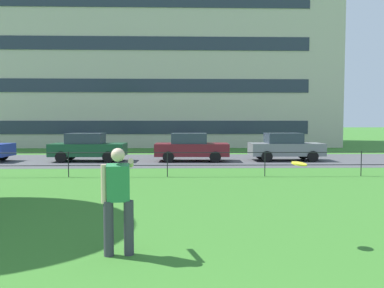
{
  "coord_description": "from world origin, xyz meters",
  "views": [
    {
      "loc": [
        0.59,
        -1.4,
        2.15
      ],
      "look_at": [
        0.86,
        8.99,
        1.55
      ],
      "focal_mm": 35.28,
      "sensor_mm": 36.0,
      "label": 1
    }
  ],
  "objects_px": {
    "person_thrower": "(118,198)",
    "frisbee": "(299,164)",
    "car_grey_center": "(285,147)",
    "car_dark_green_left": "(88,147)",
    "apartment_building_background": "(129,56)",
    "car_maroon_right": "(191,147)"
  },
  "relations": [
    {
      "from": "person_thrower",
      "to": "frisbee",
      "type": "height_order",
      "value": "person_thrower"
    },
    {
      "from": "car_grey_center",
      "to": "car_dark_green_left",
      "type": "bearing_deg",
      "value": -179.62
    },
    {
      "from": "person_thrower",
      "to": "apartment_building_background",
      "type": "relative_size",
      "value": 0.05
    },
    {
      "from": "frisbee",
      "to": "car_dark_green_left",
      "type": "bearing_deg",
      "value": 117.06
    },
    {
      "from": "car_dark_green_left",
      "to": "frisbee",
      "type": "bearing_deg",
      "value": -62.94
    },
    {
      "from": "person_thrower",
      "to": "car_maroon_right",
      "type": "distance_m",
      "value": 14.73
    },
    {
      "from": "person_thrower",
      "to": "car_grey_center",
      "type": "height_order",
      "value": "person_thrower"
    },
    {
      "from": "car_maroon_right",
      "to": "apartment_building_background",
      "type": "relative_size",
      "value": 0.11
    },
    {
      "from": "frisbee",
      "to": "apartment_building_background",
      "type": "height_order",
      "value": "apartment_building_background"
    },
    {
      "from": "frisbee",
      "to": "apartment_building_background",
      "type": "relative_size",
      "value": 0.01
    },
    {
      "from": "person_thrower",
      "to": "frisbee",
      "type": "distance_m",
      "value": 3.18
    },
    {
      "from": "car_maroon_right",
      "to": "apartment_building_background",
      "type": "height_order",
      "value": "apartment_building_background"
    },
    {
      "from": "person_thrower",
      "to": "frisbee",
      "type": "xyz_separation_m",
      "value": [
        3.1,
        0.55,
        0.48
      ]
    },
    {
      "from": "person_thrower",
      "to": "car_dark_green_left",
      "type": "xyz_separation_m",
      "value": [
        -4.15,
        14.74,
        -0.16
      ]
    },
    {
      "from": "frisbee",
      "to": "apartment_building_background",
      "type": "distance_m",
      "value": 33.67
    },
    {
      "from": "car_maroon_right",
      "to": "car_grey_center",
      "type": "relative_size",
      "value": 1.01
    },
    {
      "from": "car_grey_center",
      "to": "person_thrower",
      "type": "bearing_deg",
      "value": -114.58
    },
    {
      "from": "frisbee",
      "to": "car_maroon_right",
      "type": "bearing_deg",
      "value": 96.39
    },
    {
      "from": "car_dark_green_left",
      "to": "car_maroon_right",
      "type": "bearing_deg",
      "value": -0.94
    },
    {
      "from": "person_thrower",
      "to": "apartment_building_background",
      "type": "xyz_separation_m",
      "value": [
        -4.28,
        32.57,
        7.82
      ]
    },
    {
      "from": "frisbee",
      "to": "apartment_building_background",
      "type": "bearing_deg",
      "value": 102.98
    },
    {
      "from": "car_dark_green_left",
      "to": "car_maroon_right",
      "type": "distance_m",
      "value": 5.67
    }
  ]
}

